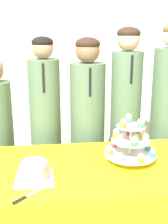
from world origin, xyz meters
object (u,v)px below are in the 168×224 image
cake_knife (27,196)px  student_3 (125,127)px  round_cake (34,169)px  student_4 (167,126)px  student_1 (46,136)px  student_2 (87,134)px  cupcake_stand (131,142)px

cake_knife → student_3: student_3 is taller
round_cake → student_4: (1.11, 0.77, -0.04)m
student_1 → student_4: size_ratio=0.94×
student_3 → student_2: bearing=180.0°
round_cake → student_2: bearing=62.3°
round_cake → student_1: bearing=86.0°
cupcake_stand → student_4: bearing=49.8°
cake_knife → student_4: student_4 is taller
cake_knife → student_2: 1.05m
round_cake → student_1: 0.78m
student_2 → student_3: bearing=-0.0°
round_cake → cupcake_stand: cupcake_stand is taller
cake_knife → student_3: bearing=7.2°
student_3 → student_1: bearing=-180.0°
student_2 → student_1: bearing=-180.0°
round_cake → cupcake_stand: (0.61, 0.17, 0.07)m
student_1 → student_4: (1.06, 0.00, 0.04)m
cupcake_stand → student_1: 0.83m
cake_knife → student_4: 1.49m
cake_knife → student_1: 0.95m
cake_knife → student_2: student_2 is taller
student_1 → round_cake: bearing=-94.0°
cake_knife → student_1: size_ratio=0.13×
student_2 → student_4: size_ratio=0.93×
round_cake → student_3: (0.73, 0.77, -0.04)m
cake_knife → student_1: (0.08, 0.95, -0.02)m
student_4 → round_cake: bearing=-145.2°
round_cake → student_2: (0.40, 0.77, -0.09)m
student_2 → student_3: (0.33, -0.00, 0.05)m
student_2 → student_4: (0.71, 0.00, 0.05)m
round_cake → cupcake_stand: bearing=16.0°
student_1 → student_3: 0.68m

